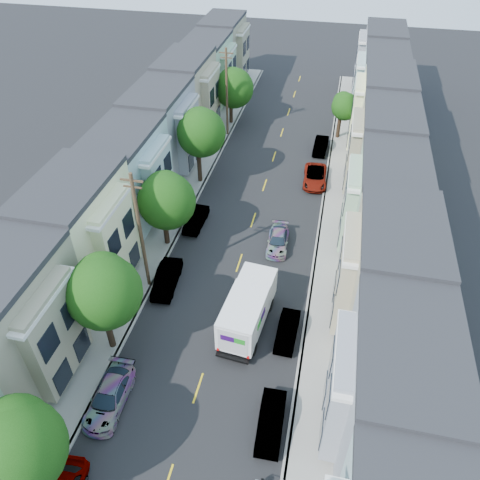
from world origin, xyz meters
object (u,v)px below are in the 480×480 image
at_px(parked_right_b, 287,331).
at_px(parked_right_c, 315,177).
at_px(tree_a, 14,450).
at_px(parked_right_a, 271,422).
at_px(tree_c, 166,201).
at_px(tree_e, 233,88).
at_px(lead_sedan, 278,241).
at_px(parked_left_c, 167,279).
at_px(utility_pole_near, 141,234).
at_px(utility_pole_far, 227,93).
at_px(fedex_truck, 248,309).
at_px(tree_d, 200,133).
at_px(parked_left_d, 196,219).
at_px(tree_far_r, 344,107).
at_px(parked_right_d, 321,146).
at_px(tree_b, 103,292).
at_px(parked_left_b, 110,397).

distance_m(parked_right_b, parked_right_c, 20.35).
height_order(tree_a, parked_right_a, tree_a).
relative_size(tree_c, tree_e, 1.00).
height_order(tree_c, lead_sedan, tree_c).
distance_m(lead_sedan, parked_left_c, 10.07).
xyz_separation_m(utility_pole_near, parked_left_c, (1.40, 0.24, -4.43)).
distance_m(utility_pole_far, fedex_truck, 29.72).
height_order(tree_d, parked_right_a, tree_d).
relative_size(tree_d, parked_left_d, 2.00).
height_order(tree_far_r, parked_right_c, tree_far_r).
distance_m(tree_d, parked_left_c, 15.84).
distance_m(utility_pole_far, parked_left_d, 18.49).
bearing_deg(tree_e, parked_left_d, -86.19).
xyz_separation_m(utility_pole_near, parked_right_d, (11.20, 24.37, -4.48)).
bearing_deg(tree_e, tree_far_r, -4.95).
height_order(parked_right_b, parked_right_d, parked_right_d).
xyz_separation_m(lead_sedan, parked_left_d, (-7.66, 1.34, 0.04)).
height_order(parked_left_d, parked_right_a, parked_right_a).
bearing_deg(utility_pole_near, lead_sedan, 36.83).
height_order(tree_d, parked_right_b, tree_d).
height_order(tree_far_r, utility_pole_near, utility_pole_near).
xyz_separation_m(tree_b, tree_e, (0.00, 35.29, -0.84)).
bearing_deg(parked_right_d, tree_c, -118.16).
distance_m(utility_pole_near, fedex_truck, 9.26).
bearing_deg(tree_a, parked_left_c, 85.02).
bearing_deg(parked_left_d, parked_left_b, -88.44).
bearing_deg(parked_right_b, parked_left_d, 133.79).
relative_size(tree_a, fedex_truck, 1.07).
bearing_deg(tree_far_r, parked_left_c, -113.00).
bearing_deg(tree_b, parked_left_d, 84.38).
height_order(utility_pole_near, parked_right_a, utility_pole_near).
height_order(parked_left_b, parked_right_a, parked_left_b).
bearing_deg(parked_right_a, tree_far_r, 85.13).
bearing_deg(tree_a, tree_b, 90.00).
bearing_deg(utility_pole_near, parked_left_d, 80.22).
bearing_deg(lead_sedan, tree_c, -172.82).
bearing_deg(lead_sedan, parked_left_b, -117.59).
distance_m(tree_a, tree_c, 20.95).
height_order(tree_far_r, parked_left_b, tree_far_r).
bearing_deg(parked_right_c, parked_right_b, -93.13).
height_order(tree_far_r, parked_left_d, tree_far_r).
distance_m(utility_pole_far, parked_left_c, 26.17).
bearing_deg(tree_e, parked_left_b, -87.96).
bearing_deg(tree_c, parked_right_c, 48.10).
height_order(utility_pole_near, parked_left_c, utility_pole_near).
relative_size(tree_e, parked_right_a, 1.70).
height_order(parked_right_a, parked_right_c, parked_right_c).
height_order(tree_b, parked_right_a, tree_b).
bearing_deg(utility_pole_far, tree_e, 90.03).
height_order(tree_e, utility_pole_near, utility_pole_near).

